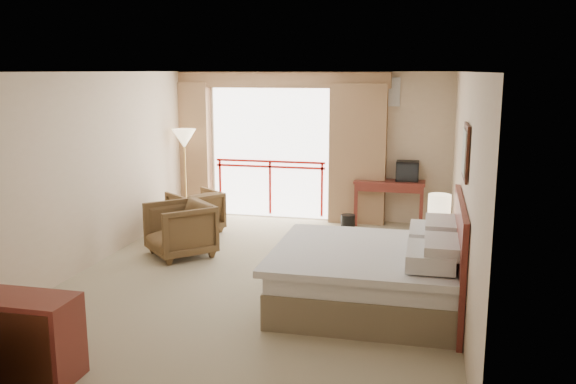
% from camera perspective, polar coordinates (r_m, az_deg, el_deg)
% --- Properties ---
extents(floor, '(7.00, 7.00, 0.00)m').
position_cam_1_polar(floor, '(8.17, -2.43, -8.11)').
color(floor, gray).
rests_on(floor, ground).
extents(ceiling, '(7.00, 7.00, 0.00)m').
position_cam_1_polar(ceiling, '(7.71, -2.60, 11.18)').
color(ceiling, white).
rests_on(ceiling, wall_back).
extents(wall_back, '(5.00, 0.00, 5.00)m').
position_cam_1_polar(wall_back, '(11.20, 2.31, 4.29)').
color(wall_back, beige).
rests_on(wall_back, ground).
extents(wall_front, '(5.00, 0.00, 5.00)m').
position_cam_1_polar(wall_front, '(4.65, -14.25, -6.14)').
color(wall_front, beige).
rests_on(wall_front, ground).
extents(wall_left, '(0.00, 7.00, 7.00)m').
position_cam_1_polar(wall_left, '(8.83, -18.35, 1.83)').
color(wall_left, beige).
rests_on(wall_left, ground).
extents(wall_right, '(0.00, 7.00, 7.00)m').
position_cam_1_polar(wall_right, '(7.56, 16.07, 0.45)').
color(wall_right, beige).
rests_on(wall_right, ground).
extents(balcony_door, '(2.40, 0.00, 2.40)m').
position_cam_1_polar(balcony_door, '(11.38, -1.68, 3.64)').
color(balcony_door, white).
rests_on(balcony_door, wall_back).
extents(balcony_railing, '(2.09, 0.03, 1.02)m').
position_cam_1_polar(balcony_railing, '(11.42, -1.69, 1.70)').
color(balcony_railing, '#AF150F').
rests_on(balcony_railing, wall_back).
extents(curtain_left, '(1.00, 0.26, 2.50)m').
position_cam_1_polar(curtain_left, '(11.78, -9.65, 3.99)').
color(curtain_left, brown).
rests_on(curtain_left, wall_back).
extents(curtain_right, '(1.00, 0.26, 2.50)m').
position_cam_1_polar(curtain_right, '(10.94, 6.55, 3.53)').
color(curtain_right, brown).
rests_on(curtain_right, wall_back).
extents(valance, '(4.40, 0.22, 0.28)m').
position_cam_1_polar(valance, '(11.18, -1.85, 10.45)').
color(valance, brown).
rests_on(valance, wall_back).
extents(hvac_vent, '(0.50, 0.04, 0.50)m').
position_cam_1_polar(hvac_vent, '(10.93, 9.12, 9.24)').
color(hvac_vent, silver).
rests_on(hvac_vent, wall_back).
extents(bed, '(2.13, 2.06, 0.97)m').
position_cam_1_polar(bed, '(7.24, 7.84, -7.66)').
color(bed, brown).
rests_on(bed, floor).
extents(headboard, '(0.06, 2.10, 1.30)m').
position_cam_1_polar(headboard, '(7.14, 15.66, -5.95)').
color(headboard, '#5C1F1B').
rests_on(headboard, wall_right).
extents(framed_art, '(0.04, 0.72, 0.60)m').
position_cam_1_polar(framed_art, '(6.89, 16.28, 3.63)').
color(framed_art, black).
rests_on(framed_art, wall_right).
extents(nightstand, '(0.41, 0.48, 0.55)m').
position_cam_1_polar(nightstand, '(8.49, 13.77, -5.75)').
color(nightstand, '#5C1F1B').
rests_on(nightstand, floor).
extents(table_lamp, '(0.30, 0.30, 0.53)m').
position_cam_1_polar(table_lamp, '(8.36, 13.99, -1.14)').
color(table_lamp, tan).
rests_on(table_lamp, nightstand).
extents(phone, '(0.23, 0.19, 0.09)m').
position_cam_1_polar(phone, '(8.25, 13.53, -3.91)').
color(phone, black).
rests_on(phone, nightstand).
extents(desk, '(1.23, 0.60, 0.81)m').
position_cam_1_polar(desk, '(11.04, 9.50, 0.24)').
color(desk, '#5C1F1B').
rests_on(desk, floor).
extents(tv, '(0.39, 0.31, 0.35)m').
position_cam_1_polar(tv, '(10.91, 11.11, 1.93)').
color(tv, black).
rests_on(tv, desk).
extents(coffee_maker, '(0.13, 0.13, 0.25)m').
position_cam_1_polar(coffee_maker, '(10.96, 7.71, 1.81)').
color(coffee_maker, black).
rests_on(coffee_maker, desk).
extents(cup, '(0.07, 0.07, 0.09)m').
position_cam_1_polar(cup, '(10.91, 8.46, 1.33)').
color(cup, white).
rests_on(cup, desk).
extents(wastebasket, '(0.25, 0.25, 0.31)m').
position_cam_1_polar(wastebasket, '(10.45, 5.63, -2.95)').
color(wastebasket, black).
rests_on(wastebasket, floor).
extents(armchair_far, '(1.08, 1.08, 0.71)m').
position_cam_1_polar(armchair_far, '(10.61, -8.60, -3.66)').
color(armchair_far, '#4E3821').
rests_on(armchair_far, floor).
extents(armchair_near, '(1.23, 1.23, 0.80)m').
position_cam_1_polar(armchair_near, '(9.29, -9.98, -5.87)').
color(armchair_near, '#4E3821').
rests_on(armchair_near, floor).
extents(side_table, '(0.55, 0.55, 0.60)m').
position_cam_1_polar(side_table, '(10.03, -9.90, -2.17)').
color(side_table, black).
rests_on(side_table, floor).
extents(book, '(0.19, 0.23, 0.02)m').
position_cam_1_polar(book, '(9.99, -9.94, -1.09)').
color(book, white).
rests_on(book, side_table).
extents(floor_lamp, '(0.43, 0.43, 1.68)m').
position_cam_1_polar(floor_lamp, '(11.20, -9.68, 4.63)').
color(floor_lamp, tan).
rests_on(floor_lamp, floor).
extents(dresser, '(1.15, 0.49, 0.77)m').
position_cam_1_polar(dresser, '(6.09, -24.27, -12.25)').
color(dresser, '#5C1F1B').
rests_on(dresser, floor).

